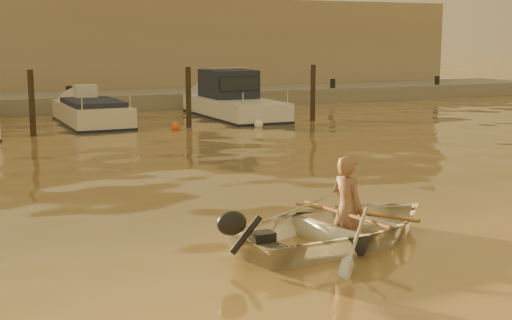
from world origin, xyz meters
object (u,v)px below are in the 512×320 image
dinghy (342,226)px  moored_boat_4 (234,101)px  moored_boat_3 (92,118)px  person (347,209)px

dinghy → moored_boat_4: size_ratio=0.54×
dinghy → moored_boat_4: 16.75m
dinghy → moored_boat_4: (5.04, 15.98, 0.38)m
dinghy → moored_boat_3: moored_boat_3 is taller
dinghy → moored_boat_3: size_ratio=0.63×
person → moored_boat_3: person is taller
person → moored_boat_4: bearing=-30.8°
dinghy → person: size_ratio=2.22×
moored_boat_4 → moored_boat_3: bearing=180.0°
person → moored_boat_4: 16.70m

